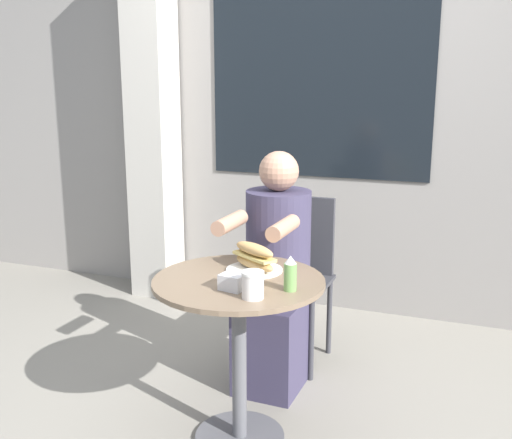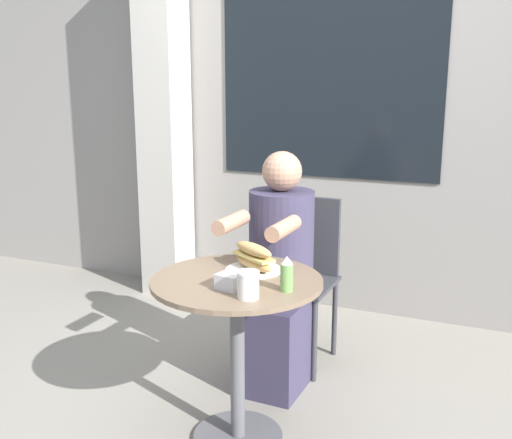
{
  "view_description": "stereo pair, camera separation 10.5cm",
  "coord_description": "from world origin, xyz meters",
  "px_view_note": "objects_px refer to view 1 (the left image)",
  "views": [
    {
      "loc": [
        0.87,
        -2.08,
        1.48
      ],
      "look_at": [
        0.0,
        0.19,
        0.91
      ],
      "focal_mm": 42.0,
      "sensor_mm": 36.0,
      "label": 1
    },
    {
      "loc": [
        0.96,
        -2.04,
        1.48
      ],
      "look_at": [
        0.0,
        0.19,
        0.91
      ],
      "focal_mm": 42.0,
      "sensor_mm": 36.0,
      "label": 2
    }
  ],
  "objects_px": {
    "sandwich_on_plate": "(254,259)",
    "drink_cup": "(253,285)",
    "condiment_bottle": "(290,274)",
    "diner_chair": "(297,263)",
    "seated_diner": "(276,286)",
    "cafe_table": "(239,324)"
  },
  "relations": [
    {
      "from": "seated_diner",
      "to": "sandwich_on_plate",
      "type": "distance_m",
      "value": 0.47
    },
    {
      "from": "cafe_table",
      "to": "seated_diner",
      "type": "height_order",
      "value": "seated_diner"
    },
    {
      "from": "sandwich_on_plate",
      "to": "condiment_bottle",
      "type": "height_order",
      "value": "condiment_bottle"
    },
    {
      "from": "drink_cup",
      "to": "condiment_bottle",
      "type": "bearing_deg",
      "value": 51.02
    },
    {
      "from": "diner_chair",
      "to": "condiment_bottle",
      "type": "height_order",
      "value": "diner_chair"
    },
    {
      "from": "condiment_bottle",
      "to": "sandwich_on_plate",
      "type": "bearing_deg",
      "value": 140.37
    },
    {
      "from": "cafe_table",
      "to": "seated_diner",
      "type": "bearing_deg",
      "value": 92.51
    },
    {
      "from": "sandwich_on_plate",
      "to": "drink_cup",
      "type": "relative_size",
      "value": 2.33
    },
    {
      "from": "cafe_table",
      "to": "condiment_bottle",
      "type": "bearing_deg",
      "value": -12.83
    },
    {
      "from": "seated_diner",
      "to": "condiment_bottle",
      "type": "xyz_separation_m",
      "value": [
        0.25,
        -0.57,
        0.27
      ]
    },
    {
      "from": "condiment_bottle",
      "to": "cafe_table",
      "type": "bearing_deg",
      "value": 167.17
    },
    {
      "from": "cafe_table",
      "to": "sandwich_on_plate",
      "type": "relative_size",
      "value": 3.03
    },
    {
      "from": "diner_chair",
      "to": "seated_diner",
      "type": "height_order",
      "value": "seated_diner"
    },
    {
      "from": "condiment_bottle",
      "to": "diner_chair",
      "type": "bearing_deg",
      "value": 105.28
    },
    {
      "from": "diner_chair",
      "to": "seated_diner",
      "type": "bearing_deg",
      "value": 90.95
    },
    {
      "from": "drink_cup",
      "to": "diner_chair",
      "type": "bearing_deg",
      "value": 98.12
    },
    {
      "from": "cafe_table",
      "to": "drink_cup",
      "type": "height_order",
      "value": "drink_cup"
    },
    {
      "from": "sandwich_on_plate",
      "to": "condiment_bottle",
      "type": "xyz_separation_m",
      "value": [
        0.21,
        -0.17,
        0.02
      ]
    },
    {
      "from": "sandwich_on_plate",
      "to": "drink_cup",
      "type": "xyz_separation_m",
      "value": [
        0.11,
        -0.3,
        0.0
      ]
    },
    {
      "from": "cafe_table",
      "to": "sandwich_on_plate",
      "type": "height_order",
      "value": "sandwich_on_plate"
    },
    {
      "from": "cafe_table",
      "to": "drink_cup",
      "type": "relative_size",
      "value": 7.06
    },
    {
      "from": "cafe_table",
      "to": "seated_diner",
      "type": "distance_m",
      "value": 0.52
    }
  ]
}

